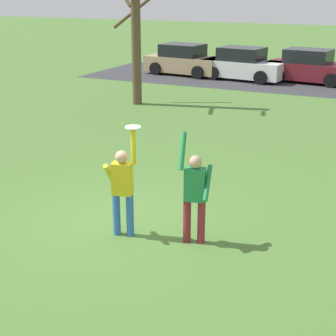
% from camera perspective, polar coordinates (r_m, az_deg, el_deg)
% --- Properties ---
extents(ground_plane, '(120.00, 120.00, 0.00)m').
position_cam_1_polar(ground_plane, '(10.21, -5.29, -6.04)').
color(ground_plane, '#4C7533').
extents(person_catcher, '(0.57, 0.49, 2.08)m').
position_cam_1_polar(person_catcher, '(9.32, -5.10, -1.99)').
color(person_catcher, '#3366B7').
rests_on(person_catcher, ground_plane).
extents(person_defender, '(0.60, 0.52, 2.04)m').
position_cam_1_polar(person_defender, '(9.04, 2.99, -2.66)').
color(person_defender, maroon).
rests_on(person_defender, ground_plane).
extents(frisbee_disc, '(0.28, 0.28, 0.02)m').
position_cam_1_polar(frisbee_disc, '(8.92, -3.92, 4.55)').
color(frisbee_disc, white).
rests_on(frisbee_disc, person_catcher).
extents(parked_car_tan, '(4.27, 2.37, 1.59)m').
position_cam_1_polar(parked_car_tan, '(27.77, 1.84, 11.84)').
color(parked_car_tan, tan).
rests_on(parked_car_tan, ground_plane).
extents(parked_car_white, '(4.27, 2.37, 1.59)m').
position_cam_1_polar(parked_car_white, '(26.44, 8.38, 11.27)').
color(parked_car_white, white).
rests_on(parked_car_white, ground_plane).
extents(parked_car_maroon, '(4.27, 2.37, 1.59)m').
position_cam_1_polar(parked_car_maroon, '(26.31, 15.47, 10.75)').
color(parked_car_maroon, maroon).
rests_on(parked_car_maroon, ground_plane).
extents(parking_strip, '(19.16, 6.40, 0.01)m').
position_cam_1_polar(parking_strip, '(26.39, 11.70, 9.47)').
color(parking_strip, '#38383D').
rests_on(parking_strip, ground_plane).
extents(bare_tree_tall, '(2.36, 2.39, 6.84)m').
position_cam_1_polar(bare_tree_tall, '(20.19, -3.69, 16.54)').
color(bare_tree_tall, brown).
rests_on(bare_tree_tall, ground_plane).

